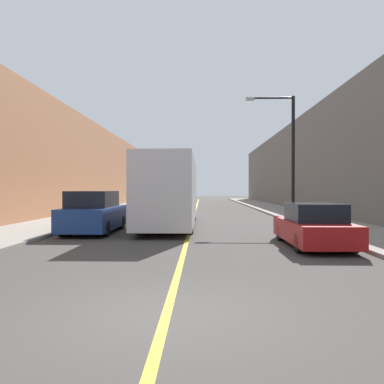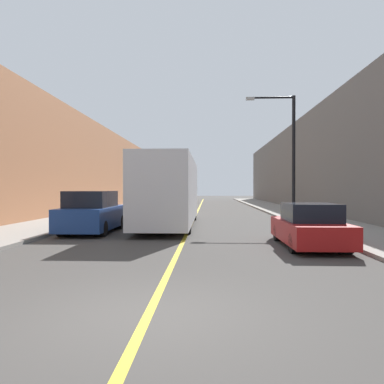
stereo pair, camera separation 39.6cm
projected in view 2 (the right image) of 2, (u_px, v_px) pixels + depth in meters
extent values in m
plane|color=#3F3D3A|center=(147.00, 317.00, 5.88)|extent=(200.00, 200.00, 0.00)
cube|color=gray|center=(119.00, 209.00, 36.18)|extent=(3.80, 72.00, 0.13)
cube|color=gray|center=(279.00, 209.00, 35.51)|extent=(3.80, 72.00, 0.13)
cube|color=#B2724C|center=(79.00, 167.00, 36.31)|extent=(4.00, 72.00, 8.32)
cube|color=#66605B|center=(320.00, 164.00, 35.30)|extent=(4.00, 72.00, 8.67)
cube|color=gold|center=(198.00, 210.00, 35.85)|extent=(0.16, 72.00, 0.01)
cube|color=silver|center=(171.00, 190.00, 20.35)|extent=(2.55, 11.67, 3.30)
cube|color=black|center=(156.00, 176.00, 14.54)|extent=(2.17, 0.04, 1.48)
cylinder|color=black|center=(140.00, 223.00, 16.79)|extent=(0.56, 0.94, 0.94)
cylinder|color=black|center=(185.00, 223.00, 16.70)|extent=(0.56, 0.94, 0.94)
cylinder|color=black|center=(161.00, 213.00, 24.02)|extent=(0.56, 0.94, 0.94)
cylinder|color=black|center=(192.00, 213.00, 23.93)|extent=(0.56, 0.94, 0.94)
cube|color=navy|center=(93.00, 217.00, 17.27)|extent=(2.04, 4.88, 0.98)
cube|color=black|center=(91.00, 199.00, 17.02)|extent=(1.80, 2.69, 0.73)
cube|color=black|center=(74.00, 218.00, 14.86)|extent=(1.74, 0.04, 0.44)
cylinder|color=black|center=(63.00, 228.00, 15.79)|extent=(0.45, 0.68, 0.68)
cylinder|color=black|center=(101.00, 229.00, 15.72)|extent=(0.45, 0.68, 0.68)
cylinder|color=black|center=(87.00, 222.00, 18.82)|extent=(0.45, 0.68, 0.68)
cylinder|color=black|center=(118.00, 222.00, 18.75)|extent=(0.45, 0.68, 0.68)
cube|color=maroon|center=(309.00, 231.00, 13.01)|extent=(1.89, 4.48, 0.72)
cube|color=black|center=(311.00, 212.00, 12.78)|extent=(1.67, 2.02, 0.61)
cube|color=black|center=(330.00, 235.00, 10.80)|extent=(1.61, 0.04, 0.32)
cylinder|color=black|center=(297.00, 243.00, 11.65)|extent=(0.42, 0.62, 0.62)
cylinder|color=black|center=(345.00, 244.00, 11.59)|extent=(0.42, 0.62, 0.62)
cylinder|color=black|center=(280.00, 233.00, 14.43)|extent=(0.42, 0.62, 0.62)
cylinder|color=black|center=(319.00, 233.00, 14.37)|extent=(0.42, 0.62, 0.62)
cylinder|color=black|center=(294.00, 158.00, 22.31)|extent=(0.20, 0.20, 7.44)
cylinder|color=black|center=(272.00, 98.00, 22.34)|extent=(2.59, 0.12, 0.12)
cube|color=#999993|center=(250.00, 99.00, 22.39)|extent=(0.50, 0.24, 0.16)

